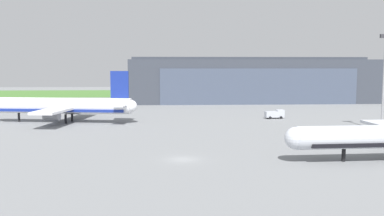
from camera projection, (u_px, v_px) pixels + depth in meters
name	position (u px, v px, depth m)	size (l,w,h in m)	color
ground_plane	(183.00, 159.00, 61.69)	(440.00, 440.00, 0.00)	slate
grass_field_strip	(173.00, 93.00, 213.84)	(440.00, 56.00, 0.08)	#477731
maintenance_hangar	(249.00, 80.00, 169.08)	(94.37, 40.69, 17.53)	#383D47
airliner_far_left	(63.00, 106.00, 102.04)	(37.06, 28.60, 12.72)	white
fuel_bowser	(275.00, 114.00, 109.91)	(5.18, 2.60, 2.35)	#B7BCC6
apron_light_mast	(384.00, 75.00, 87.85)	(2.40, 0.50, 20.59)	#99999E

